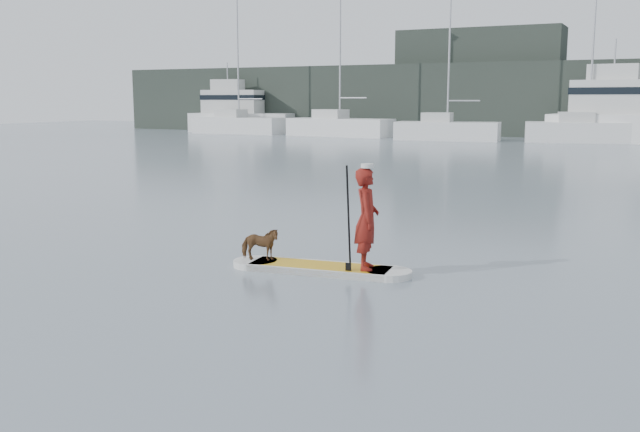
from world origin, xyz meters
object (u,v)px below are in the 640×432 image
at_px(dog, 260,244).
at_px(sailboat_c, 446,129).
at_px(motor_yacht_a, 630,114).
at_px(paddleboard, 320,268).
at_px(sailboat_b, 339,125).
at_px(sailboat_a, 238,124).
at_px(sailboat_d, 587,130).
at_px(paddler, 367,219).
at_px(motor_yacht_b, 238,113).

xyz_separation_m(dog, sailboat_c, (-8.50, 41.08, 0.39)).
bearing_deg(dog, sailboat_c, -6.54).
distance_m(dog, motor_yacht_a, 44.12).
distance_m(paddleboard, motor_yacht_a, 43.90).
relative_size(paddleboard, sailboat_b, 0.25).
bearing_deg(motor_yacht_a, sailboat_a, -175.44).
height_order(sailboat_d, motor_yacht_a, sailboat_d).
xyz_separation_m(sailboat_c, motor_yacht_a, (12.39, 2.84, 1.21)).
relative_size(paddler, dog, 2.46).
xyz_separation_m(paddleboard, sailboat_b, (-19.24, 42.68, 0.87)).
bearing_deg(paddleboard, motor_yacht_b, 116.86).
distance_m(paddleboard, sailboat_a, 52.07).
height_order(sailboat_a, sailboat_c, sailboat_a).
distance_m(motor_yacht_a, motor_yacht_b, 33.80).
bearing_deg(paddleboard, sailboat_c, 96.01).
relative_size(paddleboard, paddler, 1.87).
xyz_separation_m(sailboat_a, motor_yacht_b, (-1.73, 2.70, 0.95)).
bearing_deg(sailboat_b, sailboat_d, 7.12).
xyz_separation_m(dog, sailboat_d, (1.20, 42.83, 0.48)).
height_order(paddleboard, sailboat_d, sailboat_d).
height_order(paddler, motor_yacht_a, motor_yacht_a).
relative_size(dog, sailboat_c, 0.07).
bearing_deg(motor_yacht_a, sailboat_c, -163.79).
bearing_deg(sailboat_c, motor_yacht_b, 160.91).
relative_size(sailboat_a, motor_yacht_a, 1.00).
distance_m(paddleboard, sailboat_d, 42.70).
relative_size(sailboat_c, sailboat_d, 0.86).
height_order(sailboat_a, sailboat_b, sailboat_b).
height_order(paddleboard, dog, dog).
distance_m(sailboat_a, sailboat_c, 19.73).
bearing_deg(motor_yacht_a, paddleboard, -90.30).
bearing_deg(sailboat_a, motor_yacht_b, 123.72).
distance_m(dog, sailboat_a, 51.56).
distance_m(sailboat_b, motor_yacht_b, 12.19).
height_order(dog, sailboat_b, sailboat_b).
bearing_deg(motor_yacht_b, paddleboard, -64.84).
distance_m(paddleboard, paddler, 1.26).
height_order(sailboat_d, motor_yacht_b, sailboat_d).
height_order(sailboat_a, sailboat_d, sailboat_d).
relative_size(dog, motor_yacht_a, 0.06).
distance_m(paddler, motor_yacht_a, 43.72).
distance_m(sailboat_a, sailboat_d, 29.32).
distance_m(paddler, sailboat_d, 42.59).
relative_size(paddleboard, sailboat_a, 0.27).
bearing_deg(motor_yacht_b, sailboat_a, -66.29).
bearing_deg(dog, sailboat_a, 14.83).
height_order(dog, sailboat_c, sailboat_c).
height_order(paddleboard, motor_yacht_a, motor_yacht_a).
bearing_deg(sailboat_a, motor_yacht_a, 2.33).
height_order(sailboat_a, motor_yacht_a, sailboat_a).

